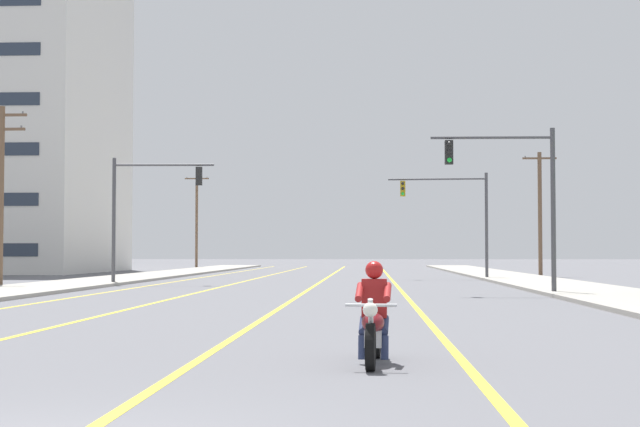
{
  "coord_description": "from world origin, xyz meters",
  "views": [
    {
      "loc": [
        2.66,
        -6.94,
        1.59
      ],
      "look_at": [
        1.1,
        23.7,
        2.86
      ],
      "focal_mm": 52.31,
      "sensor_mm": 36.0,
      "label": 1
    }
  ],
  "objects_px": {
    "traffic_signal_near_left": "(143,201)",
    "traffic_signal_mid_right": "(457,208)",
    "utility_pole_left_near": "(1,188)",
    "utility_pole_right_far": "(540,211)",
    "utility_pole_left_far": "(197,219)",
    "traffic_signal_near_right": "(518,185)",
    "motorcycle_with_rider": "(374,322)"
  },
  "relations": [
    {
      "from": "traffic_signal_near_left",
      "to": "traffic_signal_mid_right",
      "type": "bearing_deg",
      "value": 30.4
    },
    {
      "from": "utility_pole_left_near",
      "to": "utility_pole_right_far",
      "type": "bearing_deg",
      "value": 35.03
    },
    {
      "from": "traffic_signal_mid_right",
      "to": "utility_pole_left_near",
      "type": "distance_m",
      "value": 25.47
    },
    {
      "from": "traffic_signal_mid_right",
      "to": "utility_pole_right_far",
      "type": "distance_m",
      "value": 8.82
    },
    {
      "from": "traffic_signal_mid_right",
      "to": "utility_pole_left_far",
      "type": "distance_m",
      "value": 42.52
    },
    {
      "from": "traffic_signal_near_right",
      "to": "traffic_signal_near_left",
      "type": "distance_m",
      "value": 19.43
    },
    {
      "from": "traffic_signal_near_right",
      "to": "traffic_signal_near_left",
      "type": "xyz_separation_m",
      "value": [
        -16.56,
        10.17,
        0.02
      ]
    },
    {
      "from": "utility_pole_left_far",
      "to": "traffic_signal_mid_right",
      "type": "bearing_deg",
      "value": -58.79
    },
    {
      "from": "utility_pole_right_far",
      "to": "utility_pole_left_far",
      "type": "height_order",
      "value": "utility_pole_left_far"
    },
    {
      "from": "motorcycle_with_rider",
      "to": "traffic_signal_mid_right",
      "type": "relative_size",
      "value": 0.35
    },
    {
      "from": "motorcycle_with_rider",
      "to": "utility_pole_left_far",
      "type": "height_order",
      "value": "utility_pole_left_far"
    },
    {
      "from": "utility_pole_left_near",
      "to": "utility_pole_left_far",
      "type": "bearing_deg",
      "value": 90.17
    },
    {
      "from": "traffic_signal_mid_right",
      "to": "utility_pole_left_far",
      "type": "xyz_separation_m",
      "value": [
        -22.03,
        36.37,
        0.69
      ]
    },
    {
      "from": "motorcycle_with_rider",
      "to": "utility_pole_left_near",
      "type": "height_order",
      "value": "utility_pole_left_near"
    },
    {
      "from": "motorcycle_with_rider",
      "to": "utility_pole_right_far",
      "type": "bearing_deg",
      "value": 76.87
    },
    {
      "from": "traffic_signal_near_right",
      "to": "traffic_signal_mid_right",
      "type": "relative_size",
      "value": 1.0
    },
    {
      "from": "motorcycle_with_rider",
      "to": "traffic_signal_mid_right",
      "type": "xyz_separation_m",
      "value": [
        5.14,
        41.16,
        3.57
      ]
    },
    {
      "from": "motorcycle_with_rider",
      "to": "traffic_signal_mid_right",
      "type": "height_order",
      "value": "traffic_signal_mid_right"
    },
    {
      "from": "traffic_signal_mid_right",
      "to": "motorcycle_with_rider",
      "type": "bearing_deg",
      "value": -97.12
    },
    {
      "from": "traffic_signal_near_left",
      "to": "traffic_signal_mid_right",
      "type": "distance_m",
      "value": 18.78
    },
    {
      "from": "traffic_signal_near_left",
      "to": "utility_pole_left_near",
      "type": "height_order",
      "value": "utility_pole_left_near"
    },
    {
      "from": "traffic_signal_near_left",
      "to": "utility_pole_left_far",
      "type": "height_order",
      "value": "utility_pole_left_far"
    },
    {
      "from": "traffic_signal_near_left",
      "to": "utility_pole_left_far",
      "type": "relative_size",
      "value": 0.67
    },
    {
      "from": "utility_pole_right_far",
      "to": "traffic_signal_mid_right",
      "type": "bearing_deg",
      "value": -132.61
    },
    {
      "from": "motorcycle_with_rider",
      "to": "traffic_signal_near_right",
      "type": "bearing_deg",
      "value": 75.64
    },
    {
      "from": "motorcycle_with_rider",
      "to": "traffic_signal_near_left",
      "type": "relative_size",
      "value": 0.35
    },
    {
      "from": "traffic_signal_near_right",
      "to": "utility_pole_right_far",
      "type": "distance_m",
      "value": 26.77
    },
    {
      "from": "motorcycle_with_rider",
      "to": "traffic_signal_near_right",
      "type": "distance_m",
      "value": 22.44
    },
    {
      "from": "traffic_signal_mid_right",
      "to": "utility_pole_left_far",
      "type": "relative_size",
      "value": 0.67
    },
    {
      "from": "traffic_signal_near_left",
      "to": "utility_pole_right_far",
      "type": "bearing_deg",
      "value": 35.81
    },
    {
      "from": "traffic_signal_near_right",
      "to": "utility_pole_right_far",
      "type": "relative_size",
      "value": 0.77
    },
    {
      "from": "traffic_signal_near_right",
      "to": "utility_pole_left_far",
      "type": "xyz_separation_m",
      "value": [
        -22.39,
        56.05,
        0.76
      ]
    }
  ]
}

